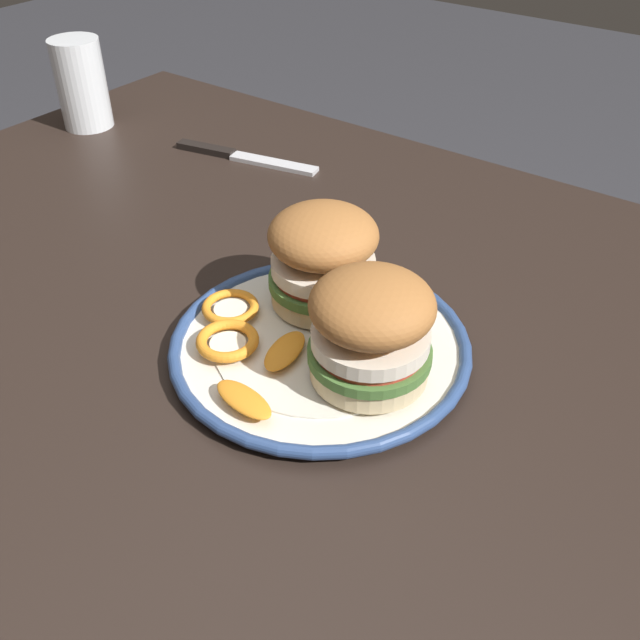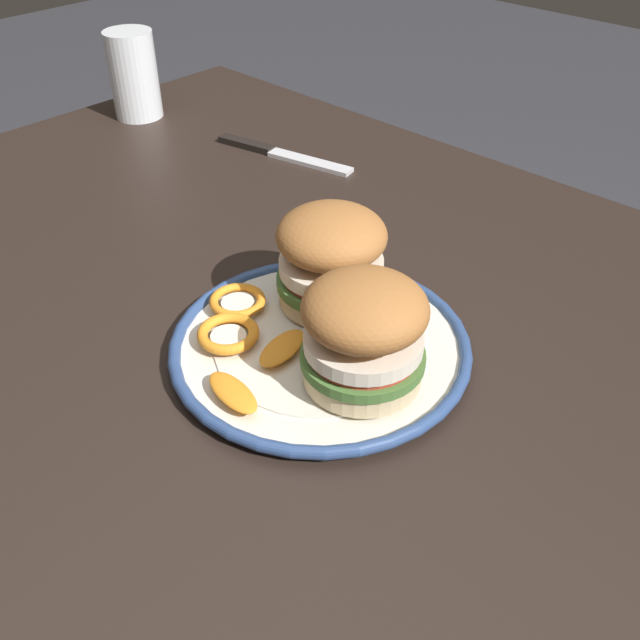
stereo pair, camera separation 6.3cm
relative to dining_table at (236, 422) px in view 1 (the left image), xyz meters
The scene contains 10 objects.
dining_table is the anchor object (origin of this frame).
dinner_plate 0.13m from the dining_table, 137.68° to the right, with size 0.28×0.28×0.02m.
sandwich_half_left 0.19m from the dining_table, 104.20° to the right, with size 0.15×0.15×0.10m.
sandwich_half_right 0.20m from the dining_table, 160.48° to the right, with size 0.15×0.15×0.10m.
orange_peel_curled 0.11m from the dining_table, 115.39° to the right, with size 0.08×0.08×0.01m.
orange_peel_strip_long 0.12m from the dining_table, 157.58° to the right, with size 0.04×0.06×0.01m.
orange_peel_strip_short 0.13m from the dining_table, 141.90° to the left, with size 0.07×0.04×0.01m.
orange_peel_small_curl 0.12m from the dining_table, 50.78° to the right, with size 0.08×0.08×0.01m.
drinking_glass 0.64m from the dining_table, 27.60° to the right, with size 0.07×0.07×0.13m.
table_knife 0.45m from the dining_table, 49.14° to the right, with size 0.22×0.07×0.01m.
Camera 1 is at (-0.37, 0.36, 1.15)m, focal length 39.90 mm.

